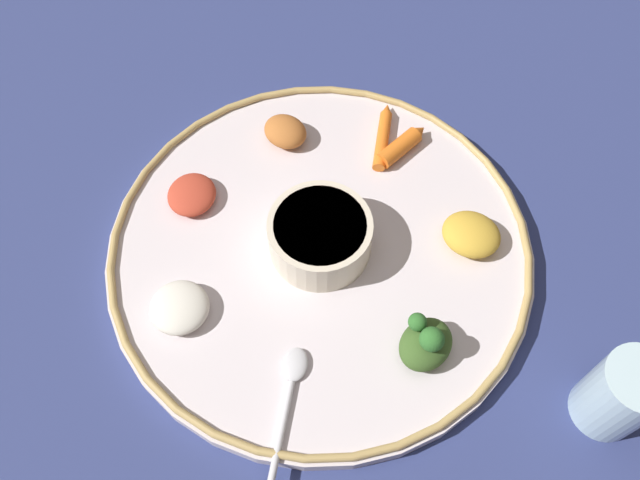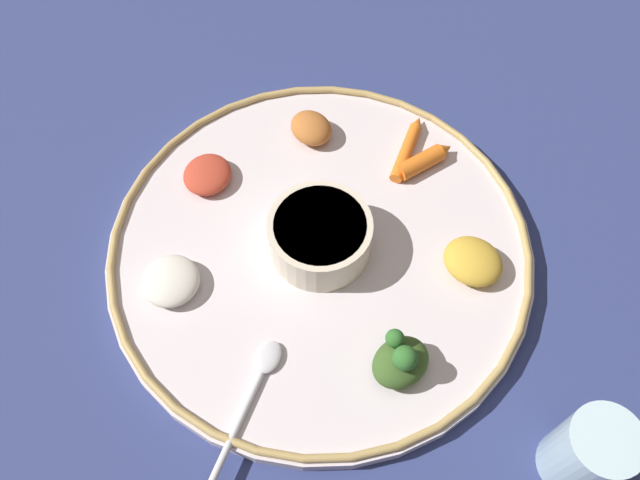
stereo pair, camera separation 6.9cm
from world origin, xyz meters
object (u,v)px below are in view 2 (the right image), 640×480
Objects in this scene: greens_pile at (401,361)px; carrot_near_spoon at (425,160)px; spoon at (251,396)px; carrot_outer at (407,148)px; drinking_glass at (585,454)px; center_bowl at (320,235)px.

carrot_near_spoon is (-0.24, -0.02, -0.01)m from greens_pile.
carrot_near_spoon is (-0.30, 0.11, 0.01)m from spoon.
greens_pile is at bearing 5.01° from carrot_near_spoon.
spoon is 1.82× the size of carrot_outer.
greens_pile is at bearing -103.94° from drinking_glass.
drinking_glass is (0.04, 0.17, 0.00)m from greens_pile.
carrot_outer is (-0.32, 0.08, 0.00)m from spoon.
center_bowl reaches higher than carrot_near_spoon.
spoon is 0.33m from carrot_outer.
greens_pile is 0.18m from drinking_glass.
drinking_glass reaches higher than carrot_outer.
drinking_glass is at bearing 76.06° from greens_pile.
greens_pile reaches higher than carrot_outer.
carrot_outer is at bearing -170.31° from greens_pile.
drinking_glass is at bearing 94.27° from spoon.
carrot_near_spoon is 0.34m from drinking_glass.
drinking_glass is at bearing 61.59° from center_bowl.
spoon is (0.17, -0.02, -0.02)m from center_bowl.
center_bowl is 0.31m from drinking_glass.
greens_pile reaches higher than spoon.
drinking_glass is at bearing 35.80° from carrot_outer.
carrot_outer is at bearing -120.98° from carrot_near_spoon.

